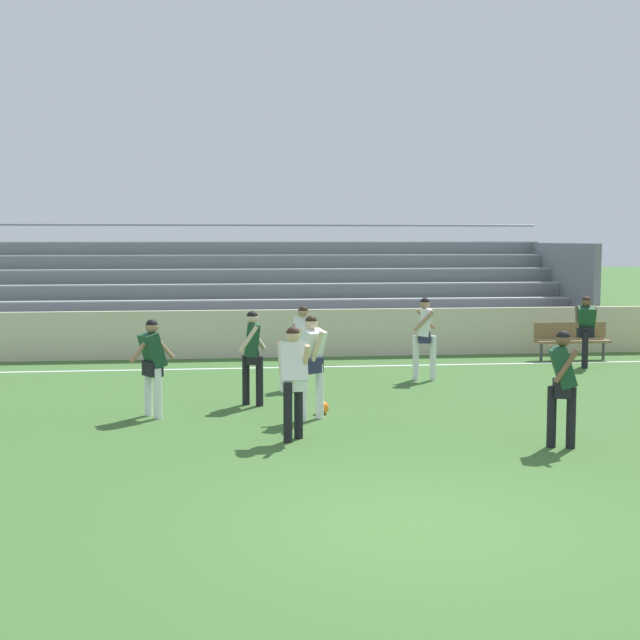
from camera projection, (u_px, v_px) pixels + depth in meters
ground_plane at (414, 525)px, 9.01m from camera, size 160.00×160.00×0.00m
field_line_sideline at (304, 367)px, 20.11m from camera, size 44.00×0.12×0.01m
sideline_wall at (297, 333)px, 21.82m from camera, size 48.00×0.16×1.17m
bleacher_stand at (174, 290)px, 24.98m from camera, size 22.91×5.25×3.36m
bench_near_wall_gap at (571, 337)px, 21.34m from camera, size 1.80×0.40×0.90m
player_white_wide_left at (311, 358)px, 14.21m from camera, size 0.54×0.63×1.69m
player_dark_challenging at (252, 349)px, 15.42m from camera, size 0.50×0.45×1.66m
player_dark_trailing_run at (562, 378)px, 12.28m from camera, size 0.46×0.55×1.65m
player_white_pressing_high at (303, 340)px, 17.25m from camera, size 0.68×0.53×1.61m
player_white_deep_cover at (425, 331)px, 18.20m from camera, size 0.57×0.56×1.71m
player_dark_dropping_back at (152, 359)px, 14.40m from camera, size 0.74×0.51×1.61m
player_dark_wide_right at (586, 326)px, 19.97m from camera, size 0.52×0.47×1.62m
player_white_on_ball at (293, 373)px, 12.72m from camera, size 0.45×0.55×1.65m
soccer_ball at (322, 408)px, 14.72m from camera, size 0.22×0.22×0.22m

